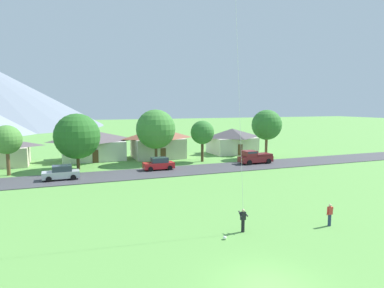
{
  "coord_description": "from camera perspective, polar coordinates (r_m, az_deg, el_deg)",
  "views": [
    {
      "loc": [
        -9.33,
        -13.63,
        8.96
      ],
      "look_at": [
        1.51,
        14.16,
        5.54
      ],
      "focal_mm": 32.03,
      "sensor_mm": 36.0,
      "label": 1
    }
  ],
  "objects": [
    {
      "name": "soccer_ball",
      "position": [
        23.82,
        5.49,
        -15.27
      ],
      "size": [
        0.24,
        0.24,
        0.24
      ],
      "primitive_type": "sphere",
      "color": "white",
      "rests_on": "ground"
    },
    {
      "name": "tree_far_right",
      "position": [
        52.63,
        -6.06,
        2.47
      ],
      "size": [
        6.02,
        6.02,
        8.28
      ],
      "color": "#4C3823",
      "rests_on": "ground"
    },
    {
      "name": "tree_center",
      "position": [
        53.94,
        1.74,
        1.91
      ],
      "size": [
        3.72,
        3.72,
        6.51
      ],
      "color": "#4C3823",
      "rests_on": "ground"
    },
    {
      "name": "tree_near_right",
      "position": [
        49.92,
        -18.58,
        1.23
      ],
      "size": [
        6.29,
        6.29,
        7.8
      ],
      "color": "#4C3823",
      "rests_on": "ground"
    },
    {
      "name": "house_leftmost",
      "position": [
        58.38,
        -5.69,
        0.31
      ],
      "size": [
        8.9,
        6.57,
        5.14
      ],
      "color": "beige",
      "rests_on": "ground"
    },
    {
      "name": "road_strip",
      "position": [
        45.19,
        -9.01,
        -4.93
      ],
      "size": [
        160.0,
        6.85,
        0.08
      ],
      "primitive_type": "cube",
      "color": "#424247",
      "rests_on": "ground"
    },
    {
      "name": "pickup_truck_maroon_west_side",
      "position": [
        53.02,
        10.4,
        -2.15
      ],
      "size": [
        5.23,
        2.39,
        1.99
      ],
      "color": "maroon",
      "rests_on": "road_strip"
    },
    {
      "name": "ground_plane",
      "position": [
        18.78,
        12.4,
        -22.11
      ],
      "size": [
        400.0,
        400.0,
        0.0
      ],
      "primitive_type": "plane",
      "color": "#609E47"
    },
    {
      "name": "watcher_person",
      "position": [
        27.86,
        21.96,
        -10.81
      ],
      "size": [
        0.56,
        0.24,
        1.68
      ],
      "color": "navy",
      "rests_on": "ground"
    },
    {
      "name": "house_rightmost",
      "position": [
        58.36,
        -16.15,
        -0.1
      ],
      "size": [
        10.51,
        7.3,
        4.79
      ],
      "color": "silver",
      "rests_on": "ground"
    },
    {
      "name": "tree_right_of_center",
      "position": [
        58.4,
        12.34,
        3.12
      ],
      "size": [
        5.02,
        5.02,
        8.17
      ],
      "color": "brown",
      "rests_on": "ground"
    },
    {
      "name": "parked_car_silver_west_end",
      "position": [
        43.91,
        -20.96,
        -4.53
      ],
      "size": [
        4.23,
        2.14,
        1.68
      ],
      "color": "#B7BCC1",
      "rests_on": "road_strip"
    },
    {
      "name": "tree_near_left",
      "position": [
        49.19,
        -28.47,
        0.6
      ],
      "size": [
        3.68,
        3.68,
        6.43
      ],
      "color": "brown",
      "rests_on": "ground"
    },
    {
      "name": "house_left_center",
      "position": [
        64.04,
        6.68,
        0.59
      ],
      "size": [
        8.54,
        6.72,
        4.6
      ],
      "color": "beige",
      "rests_on": "ground"
    },
    {
      "name": "parked_car_red_mid_west",
      "position": [
        47.39,
        -5.54,
        -3.33
      ],
      "size": [
        4.24,
        2.15,
        1.68
      ],
      "color": "red",
      "rests_on": "road_strip"
    }
  ]
}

